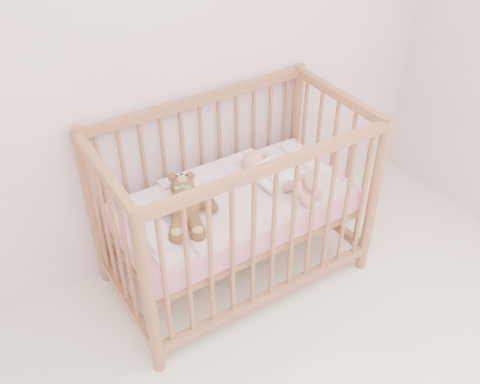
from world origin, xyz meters
TOP-DOWN VIEW (x-y plane):
  - wall_back at (0.00, 2.00)m, footprint 4.00×0.02m
  - crib at (0.42, 1.60)m, footprint 1.36×0.76m
  - mattress at (0.42, 1.60)m, footprint 1.22×0.62m
  - blanket at (0.42, 1.60)m, footprint 1.10×0.58m
  - baby at (0.65, 1.58)m, footprint 0.37×0.58m
  - teddy_bear at (0.12, 1.58)m, footprint 0.51×0.58m

SIDE VIEW (x-z plane):
  - mattress at x=0.42m, z-range 0.42..0.55m
  - crib at x=0.42m, z-range 0.00..1.00m
  - blanket at x=0.42m, z-range 0.53..0.59m
  - baby at x=0.65m, z-range 0.57..0.70m
  - teddy_bear at x=0.12m, z-range 0.58..0.71m
  - wall_back at x=0.00m, z-range 0.00..2.70m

